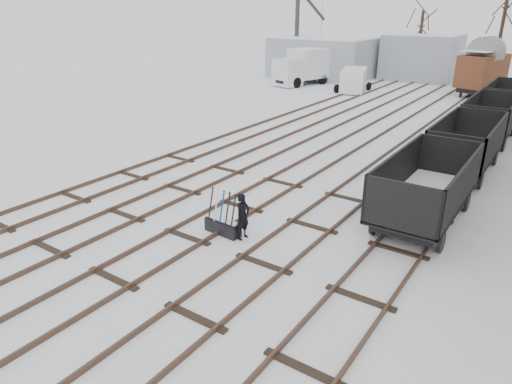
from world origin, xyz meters
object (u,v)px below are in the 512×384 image
worker (243,216)px  freight_wagon_a (425,198)px  ground_frame (223,226)px  panel_van (354,80)px  lorry (308,66)px  box_van_wagon (482,70)px  crane (297,52)px

worker → freight_wagon_a: size_ratio=0.27×
ground_frame → panel_van: size_ratio=0.31×
worker → freight_wagon_a: bearing=-40.2°
ground_frame → lorry: (-12.91, 29.72, 1.43)m
ground_frame → panel_van: 29.23m
ground_frame → box_van_wagon: size_ratio=0.28×
panel_van → ground_frame: bearing=-92.7°
freight_wagon_a → panel_van: size_ratio=1.20×
worker → freight_wagon_a: freight_wagon_a is taller
freight_wagon_a → crane: 36.98m
freight_wagon_a → panel_van: freight_wagon_a is taller
panel_van → crane: (-9.25, 6.10, 1.45)m
lorry → crane: size_ratio=0.81×
freight_wagon_a → crane: (-21.98, 29.69, 1.57)m
lorry → crane: crane is taller
ground_frame → lorry: size_ratio=0.19×
freight_wagon_a → lorry: (-18.13, 25.08, 0.80)m
worker → lorry: (-13.66, 29.62, 0.94)m
worker → lorry: lorry is taller
ground_frame → freight_wagon_a: size_ratio=0.26×
worker → crane: (-17.51, 34.23, 1.70)m
panel_van → crane: size_ratio=0.52×
freight_wagon_a → lorry: 30.95m
ground_frame → box_van_wagon: box_van_wagon is taller
lorry → panel_van: lorry is taller
crane → ground_frame: bearing=-51.7°
ground_frame → crane: bearing=120.4°
lorry → panel_van: size_ratio=1.57×
ground_frame → freight_wagon_a: bearing=46.1°
worker → box_van_wagon: box_van_wagon is taller
worker → freight_wagon_a: 6.37m
ground_frame → freight_wagon_a: 7.01m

